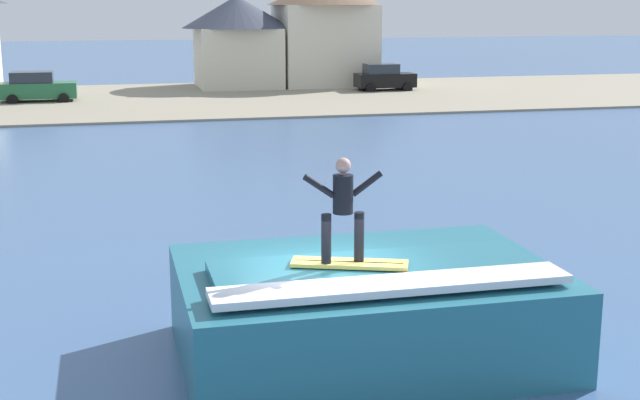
# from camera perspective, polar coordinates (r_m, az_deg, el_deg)

# --- Properties ---
(ground_plane) EXTENTS (260.00, 260.00, 0.00)m
(ground_plane) POSITION_cam_1_polar(r_m,az_deg,el_deg) (14.80, 0.30, -10.38)
(ground_plane) COLOR #41618F
(wave_crest) EXTENTS (6.13, 4.29, 1.75)m
(wave_crest) POSITION_cam_1_polar(r_m,az_deg,el_deg) (14.67, 3.04, -7.15)
(wave_crest) COLOR #256A7E
(wave_crest) RESTS_ON ground_plane
(surfboard) EXTENTS (1.89, 1.08, 0.06)m
(surfboard) POSITION_cam_1_polar(r_m,az_deg,el_deg) (13.89, 1.94, -4.15)
(surfboard) COLOR #EAD159
(surfboard) RESTS_ON wave_crest
(surfer) EXTENTS (1.28, 0.32, 1.67)m
(surfer) POSITION_cam_1_polar(r_m,az_deg,el_deg) (13.62, 1.50, -0.28)
(surfer) COLOR black
(surfer) RESTS_ON surfboard
(shoreline_bank) EXTENTS (120.00, 20.36, 0.12)m
(shoreline_bank) POSITION_cam_1_polar(r_m,az_deg,el_deg) (54.24, -10.24, 6.45)
(shoreline_bank) COLOR gray
(shoreline_bank) RESTS_ON ground_plane
(car_near_shore) EXTENTS (4.36, 2.19, 1.86)m
(car_near_shore) POSITION_cam_1_polar(r_m,az_deg,el_deg) (54.49, -17.94, 7.00)
(car_near_shore) COLOR #23663D
(car_near_shore) RESTS_ON ground_plane
(car_far_shore) EXTENTS (3.88, 2.07, 1.86)m
(car_far_shore) POSITION_cam_1_polar(r_m,az_deg,el_deg) (58.76, 4.19, 7.95)
(car_far_shore) COLOR black
(car_far_shore) RESTS_ON ground_plane
(house_gabled_white) EXTENTS (8.02, 8.02, 7.47)m
(house_gabled_white) POSITION_cam_1_polar(r_m,az_deg,el_deg) (62.30, 0.30, 11.17)
(house_gabled_white) COLOR beige
(house_gabled_white) RESTS_ON ground_plane
(house_small_cottage) EXTENTS (7.54, 7.54, 6.26)m
(house_small_cottage) POSITION_cam_1_polar(r_m,az_deg,el_deg) (61.14, -5.40, 10.55)
(house_small_cottage) COLOR beige
(house_small_cottage) RESTS_ON ground_plane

